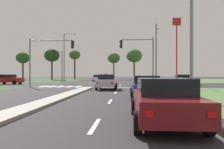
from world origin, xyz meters
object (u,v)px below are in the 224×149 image
(car_maroon_seventh, at_px, (163,100))
(street_lamp_near, at_px, (196,18))
(pedestrian_at_median, at_px, (106,76))
(treeline_near, at_px, (23,58))
(traffic_signal_far_left, at_px, (59,61))
(car_silver_fourth, at_px, (107,82))
(treeline_third, at_px, (75,55))
(street_lamp_second, at_px, (156,51))
(treeline_fourth, at_px, (114,58))
(street_lamp_third, at_px, (65,55))
(treeline_second, at_px, (52,56))
(fastfood_pole_sign, at_px, (177,36))
(treeline_fifth, at_px, (134,56))
(car_red_fifth, at_px, (9,79))
(traffic_signal_near_left, at_px, (46,53))
(car_blue_near, at_px, (145,87))
(traffic_signal_near_right, at_px, (141,54))
(car_white_eighth, at_px, (97,78))
(car_teal_second, at_px, (182,80))
(car_black_sixth, at_px, (105,77))

(car_maroon_seventh, xyz_separation_m, street_lamp_near, (2.78, 5.62, 4.12))
(pedestrian_at_median, bearing_deg, treeline_near, 59.22)
(traffic_signal_far_left, height_order, pedestrian_at_median, traffic_signal_far_left)
(car_silver_fourth, relative_size, treeline_third, 0.48)
(street_lamp_second, distance_m, treeline_fourth, 39.19)
(car_maroon_seventh, height_order, treeline_near, treeline_near)
(street_lamp_third, height_order, treeline_second, street_lamp_third)
(fastfood_pole_sign, bearing_deg, treeline_fifth, 116.28)
(car_red_fifth, height_order, treeline_near, treeline_near)
(traffic_signal_far_left, distance_m, treeline_near, 31.35)
(traffic_signal_near_left, height_order, treeline_fourth, treeline_fourth)
(car_blue_near, bearing_deg, treeline_fourth, 95.87)
(car_red_fifth, bearing_deg, pedestrian_at_median, 120.22)
(treeline_third, xyz_separation_m, treeline_fourth, (11.68, 2.68, -0.73))
(traffic_signal_near_right, bearing_deg, car_white_eighth, 110.42)
(car_blue_near, height_order, treeline_third, treeline_third)
(pedestrian_at_median, bearing_deg, treeline_fifth, -9.65)
(car_silver_fourth, relative_size, treeline_fifth, 0.47)
(car_teal_second, height_order, treeline_fifth, treeline_fifth)
(traffic_signal_near_left, relative_size, treeline_fourth, 0.73)
(treeline_near, bearing_deg, car_white_eighth, -28.83)
(traffic_signal_near_right, relative_size, street_lamp_second, 0.74)
(car_teal_second, bearing_deg, treeline_third, 37.31)
(traffic_signal_near_right, relative_size, treeline_third, 0.68)
(treeline_fourth, bearing_deg, street_lamp_second, -78.28)
(car_teal_second, height_order, treeline_second, treeline_second)
(traffic_signal_far_left, bearing_deg, car_teal_second, -14.06)
(fastfood_pole_sign, distance_m, treeline_near, 44.65)
(car_teal_second, xyz_separation_m, treeline_fifth, (-6.03, 32.04, 6.29))
(car_white_eighth, xyz_separation_m, fastfood_pole_sign, (17.50, -1.67, 9.11))
(car_silver_fourth, relative_size, street_lamp_second, 0.53)
(car_blue_near, distance_m, treeline_third, 52.88)
(car_black_sixth, relative_size, treeline_fourth, 0.54)
(street_lamp_near, xyz_separation_m, treeline_fourth, (-8.14, 53.83, 1.72))
(pedestrian_at_median, xyz_separation_m, treeline_third, (-11.61, 21.92, 6.13))
(car_blue_near, xyz_separation_m, car_black_sixth, (-7.91, 49.66, 0.02))
(car_silver_fourth, xyz_separation_m, traffic_signal_near_right, (3.83, 3.23, 3.29))
(treeline_second, bearing_deg, pedestrian_at_median, -47.71)
(treeline_near, bearing_deg, car_maroon_seventh, -59.53)
(car_black_sixth, distance_m, treeline_near, 25.23)
(traffic_signal_far_left, xyz_separation_m, street_lamp_near, (16.09, -24.75, 0.84))
(fastfood_pole_sign, bearing_deg, street_lamp_second, -110.00)
(car_teal_second, bearing_deg, traffic_signal_far_left, 75.94)
(street_lamp_near, height_order, street_lamp_third, street_lamp_third)
(fastfood_pole_sign, bearing_deg, treeline_second, 156.17)
(traffic_signal_near_left, bearing_deg, car_teal_second, 19.68)
(car_teal_second, relative_size, treeline_third, 0.49)
(street_lamp_second, height_order, treeline_fifth, treeline_fifth)
(car_teal_second, height_order, car_black_sixth, car_teal_second)
(street_lamp_second, bearing_deg, traffic_signal_near_left, -170.43)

